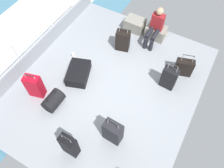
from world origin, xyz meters
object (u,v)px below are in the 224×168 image
suitcase_5 (35,86)px  cargo_crate_1 (156,32)px  suitcase_4 (184,67)px  passenger_seated (155,26)px  duffel_bag (53,100)px  suitcase_2 (113,132)px  suitcase_0 (78,73)px  suitcase_3 (69,145)px  paper_cup (73,55)px  suitcase_1 (123,40)px  cargo_crate_0 (135,24)px  suitcase_6 (169,78)px

suitcase_5 → cargo_crate_1: bearing=61.5°
suitcase_4 → passenger_seated: bearing=148.0°
passenger_seated → duffel_bag: passenger_seated is taller
suitcase_2 → suitcase_5: 2.20m
passenger_seated → suitcase_0: (-1.18, -2.14, -0.42)m
suitcase_3 → duffel_bag: size_ratio=1.61×
suitcase_2 → cargo_crate_1: bearing=97.1°
paper_cup → duffel_bag: bearing=-72.1°
suitcase_2 → duffel_bag: size_ratio=1.62×
suitcase_3 → cargo_crate_1: bearing=87.0°
suitcase_2 → paper_cup: size_ratio=8.44×
suitcase_3 → suitcase_0: bearing=119.3°
cargo_crate_1 → suitcase_2: size_ratio=0.73×
passenger_seated → suitcase_4: (1.16, -0.72, -0.31)m
suitcase_0 → suitcase_3: 1.99m
cargo_crate_1 → suitcase_3: (-0.21, -4.05, 0.17)m
suitcase_1 → paper_cup: size_ratio=7.51×
cargo_crate_0 → suitcase_3: (0.47, -4.04, 0.17)m
suitcase_1 → suitcase_4: suitcase_1 is taller
suitcase_3 → suitcase_4: suitcase_3 is taller
cargo_crate_0 → paper_cup: 2.09m
suitcase_4 → suitcase_5: 3.77m
suitcase_2 → suitcase_6: 1.96m
passenger_seated → suitcase_2: bearing=-82.5°
duffel_bag → paper_cup: (-0.48, 1.49, -0.13)m
cargo_crate_1 → suitcase_5: size_ratio=0.77×
passenger_seated → suitcase_5: passenger_seated is taller
cargo_crate_1 → paper_cup: size_ratio=6.13×
cargo_crate_1 → duffel_bag: size_ratio=1.18×
suitcase_0 → suitcase_1: bearing=69.3°
suitcase_4 → paper_cup: suitcase_4 is taller
cargo_crate_0 → duffel_bag: bearing=-99.4°
suitcase_2 → suitcase_3: suitcase_2 is taller
suitcase_0 → suitcase_1: 1.55m
cargo_crate_0 → suitcase_3: bearing=-83.4°
cargo_crate_0 → suitcase_2: (1.10, -3.35, 0.14)m
suitcase_0 → suitcase_2: size_ratio=1.05×
cargo_crate_0 → suitcase_3: size_ratio=0.73×
suitcase_3 → suitcase_4: 3.43m
cargo_crate_0 → suitcase_6: (1.63, -1.46, 0.14)m
suitcase_2 → suitcase_6: bearing=74.3°
suitcase_0 → duffel_bag: size_ratio=1.71×
suitcase_4 → duffel_bag: bearing=-134.7°
suitcase_2 → suitcase_5: (-2.19, 0.08, 0.02)m
suitcase_0 → suitcase_1: suitcase_1 is taller
suitcase_4 → duffel_bag: suitcase_4 is taller
cargo_crate_0 → paper_cup: (-1.03, -1.82, -0.14)m
cargo_crate_1 → passenger_seated: bearing=-90.0°
cargo_crate_1 → paper_cup: cargo_crate_1 is taller
suitcase_0 → suitcase_4: bearing=31.2°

